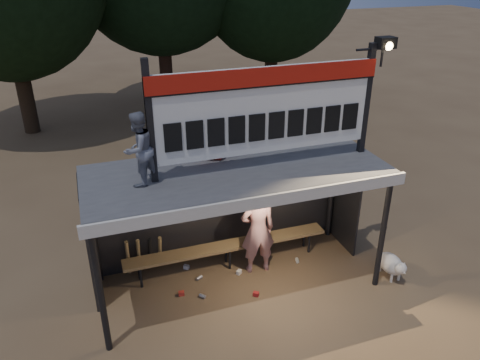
# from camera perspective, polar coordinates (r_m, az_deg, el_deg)

# --- Properties ---
(ground) EXTENTS (80.00, 80.00, 0.00)m
(ground) POSITION_cam_1_polar(r_m,az_deg,el_deg) (8.94, -0.38, -12.29)
(ground) COLOR brown
(ground) RESTS_ON ground
(player) EXTENTS (0.69, 0.48, 1.80)m
(player) POSITION_cam_1_polar(r_m,az_deg,el_deg) (8.73, 2.17, -6.10)
(player) COLOR silver
(player) RESTS_ON ground
(child_a) EXTENTS (0.71, 0.70, 1.15)m
(child_a) POSITION_cam_1_polar(r_m,az_deg,el_deg) (7.14, -12.28, 3.68)
(child_a) COLOR slate
(child_a) RESTS_ON dugout_shelter
(child_b) EXTENTS (0.65, 0.61, 1.12)m
(child_b) POSITION_cam_1_polar(r_m,az_deg,el_deg) (7.96, -3.28, 6.44)
(child_b) COLOR #B4281B
(child_b) RESTS_ON dugout_shelter
(dugout_shelter) EXTENTS (5.10, 2.08, 2.32)m
(dugout_shelter) POSITION_cam_1_polar(r_m,az_deg,el_deg) (8.13, -0.97, -1.00)
(dugout_shelter) COLOR #414144
(dugout_shelter) RESTS_ON ground
(scoreboard_assembly) EXTENTS (4.10, 0.27, 1.99)m
(scoreboard_assembly) POSITION_cam_1_polar(r_m,az_deg,el_deg) (7.54, 3.63, 8.87)
(scoreboard_assembly) COLOR black
(scoreboard_assembly) RESTS_ON dugout_shelter
(bench) EXTENTS (4.00, 0.35, 0.48)m
(bench) POSITION_cam_1_polar(r_m,az_deg,el_deg) (9.10, -1.51, -8.11)
(bench) COLOR olive
(bench) RESTS_ON ground
(dog) EXTENTS (0.36, 0.81, 0.49)m
(dog) POSITION_cam_1_polar(r_m,az_deg,el_deg) (9.34, 18.05, -9.76)
(dog) COLOR silver
(dog) RESTS_ON ground
(bats) EXTENTS (0.67, 0.35, 0.84)m
(bats) POSITION_cam_1_polar(r_m,az_deg,el_deg) (9.07, -11.60, -8.88)
(bats) COLOR #9A7947
(bats) RESTS_ON ground
(litter) EXTENTS (2.50, 1.49, 0.08)m
(litter) POSITION_cam_1_polar(r_m,az_deg,el_deg) (9.02, -1.58, -11.56)
(litter) COLOR #B52A1F
(litter) RESTS_ON ground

